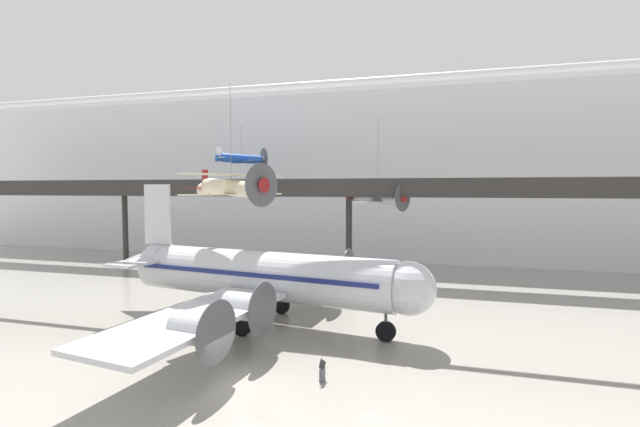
% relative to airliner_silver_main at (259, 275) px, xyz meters
% --- Properties ---
extents(ground_plane, '(260.00, 260.00, 0.00)m').
position_rel_airliner_silver_main_xyz_m(ground_plane, '(2.90, -9.80, -3.57)').
color(ground_plane, gray).
extents(hangar_back_wall, '(140.00, 3.00, 23.12)m').
position_rel_airliner_silver_main_xyz_m(hangar_back_wall, '(2.90, 30.21, 7.99)').
color(hangar_back_wall, silver).
rests_on(hangar_back_wall, ground).
extents(mezzanine_walkway, '(110.00, 3.20, 11.01)m').
position_rel_airliner_silver_main_xyz_m(mezzanine_walkway, '(2.90, 17.99, 5.74)').
color(mezzanine_walkway, '#2D2B28').
rests_on(mezzanine_walkway, ground).
extents(ceiling_truss_beam, '(120.00, 0.60, 0.60)m').
position_rel_airliner_silver_main_xyz_m(ceiling_truss_beam, '(2.90, 4.36, 14.58)').
color(ceiling_truss_beam, silver).
extents(airliner_silver_main, '(25.93, 29.74, 10.27)m').
position_rel_airliner_silver_main_xyz_m(airliner_silver_main, '(0.00, 0.00, 0.00)').
color(airliner_silver_main, silver).
rests_on(airliner_silver_main, ground).
extents(suspended_plane_silver_racer, '(7.28, 8.25, 10.18)m').
position_rel_airliner_silver_main_xyz_m(suspended_plane_silver_racer, '(6.23, 18.32, 5.27)').
color(suspended_plane_silver_racer, silver).
extents(suspended_plane_blue_trainer, '(6.63, 6.67, 5.52)m').
position_rel_airliner_silver_main_xyz_m(suspended_plane_blue_trainer, '(-10.96, 20.23, 10.04)').
color(suspended_plane_blue_trainer, '#1E4CAD').
extents(suspended_plane_cream_biplane, '(7.52, 8.66, 9.13)m').
position_rel_airliner_silver_main_xyz_m(suspended_plane_cream_biplane, '(-2.40, 0.57, 6.46)').
color(suspended_plane_cream_biplane, beige).
extents(info_sign_pedestal, '(0.24, 0.77, 1.24)m').
position_rel_airliner_silver_main_xyz_m(info_sign_pedestal, '(6.96, -7.97, -3.11)').
color(info_sign_pedestal, '#4C4C51').
rests_on(info_sign_pedestal, ground).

